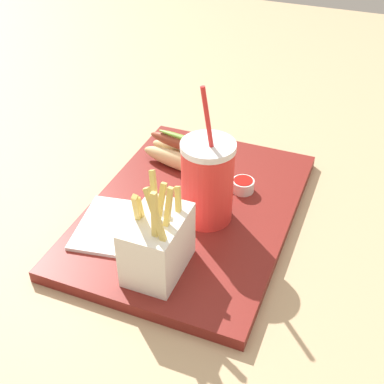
{
  "coord_description": "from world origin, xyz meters",
  "views": [
    {
      "loc": [
        0.61,
        0.25,
        0.55
      ],
      "look_at": [
        0.0,
        0.0,
        0.05
      ],
      "focal_mm": 48.05,
      "sensor_mm": 36.0,
      "label": 1
    }
  ],
  "objects_px": {
    "fries_basket": "(157,243)",
    "napkin_stack": "(115,226)",
    "soda_cup": "(207,181)",
    "hot_dog_1": "(186,155)",
    "ketchup_cup_1": "(243,185)"
  },
  "relations": [
    {
      "from": "hot_dog_1",
      "to": "soda_cup",
      "type": "bearing_deg",
      "value": 35.46
    },
    {
      "from": "fries_basket",
      "to": "soda_cup",
      "type": "bearing_deg",
      "value": 170.28
    },
    {
      "from": "soda_cup",
      "to": "hot_dog_1",
      "type": "bearing_deg",
      "value": -144.54
    },
    {
      "from": "soda_cup",
      "to": "hot_dog_1",
      "type": "xyz_separation_m",
      "value": [
        -0.12,
        -0.09,
        -0.04
      ]
    },
    {
      "from": "fries_basket",
      "to": "hot_dog_1",
      "type": "relative_size",
      "value": 0.91
    },
    {
      "from": "fries_basket",
      "to": "hot_dog_1",
      "type": "distance_m",
      "value": 0.26
    },
    {
      "from": "napkin_stack",
      "to": "ketchup_cup_1",
      "type": "bearing_deg",
      "value": 136.94
    },
    {
      "from": "fries_basket",
      "to": "napkin_stack",
      "type": "distance_m",
      "value": 0.12
    },
    {
      "from": "soda_cup",
      "to": "napkin_stack",
      "type": "relative_size",
      "value": 1.76
    },
    {
      "from": "soda_cup",
      "to": "napkin_stack",
      "type": "xyz_separation_m",
      "value": [
        0.08,
        -0.12,
        -0.07
      ]
    },
    {
      "from": "soda_cup",
      "to": "ketchup_cup_1",
      "type": "bearing_deg",
      "value": 159.25
    },
    {
      "from": "hot_dog_1",
      "to": "ketchup_cup_1",
      "type": "distance_m",
      "value": 0.12
    },
    {
      "from": "soda_cup",
      "to": "napkin_stack",
      "type": "height_order",
      "value": "soda_cup"
    },
    {
      "from": "fries_basket",
      "to": "hot_dog_1",
      "type": "xyz_separation_m",
      "value": [
        -0.25,
        -0.06,
        -0.02
      ]
    },
    {
      "from": "hot_dog_1",
      "to": "napkin_stack",
      "type": "xyz_separation_m",
      "value": [
        0.2,
        -0.04,
        -0.02
      ]
    }
  ]
}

